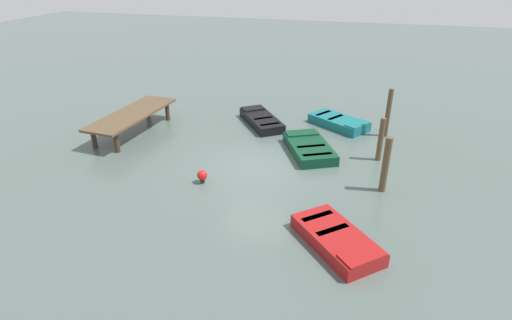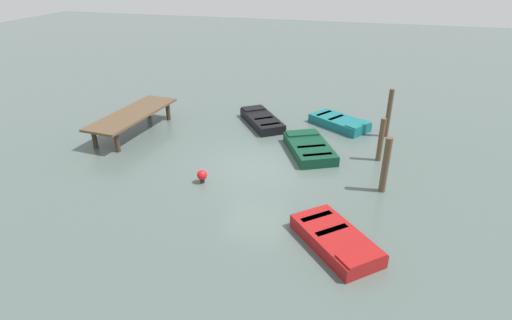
# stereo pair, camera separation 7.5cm
# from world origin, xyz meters

# --- Properties ---
(ground_plane) EXTENTS (80.00, 80.00, 0.00)m
(ground_plane) POSITION_xyz_m (0.00, 0.00, 0.00)
(ground_plane) COLOR #4C5B56
(dock_segment) EXTENTS (4.97, 2.01, 0.95)m
(dock_segment) POSITION_xyz_m (1.89, 6.20, 0.83)
(dock_segment) COLOR brown
(dock_segment) RESTS_ON ground_plane
(rowboat_teal) EXTENTS (2.59, 2.98, 0.46)m
(rowboat_teal) POSITION_xyz_m (5.11, -2.62, 0.22)
(rowboat_teal) COLOR #14666B
(rowboat_teal) RESTS_ON ground_plane
(rowboat_red) EXTENTS (2.87, 2.77, 0.46)m
(rowboat_red) POSITION_xyz_m (-3.85, -3.35, 0.22)
(rowboat_red) COLOR maroon
(rowboat_red) RESTS_ON ground_plane
(rowboat_dark_green) EXTENTS (3.17, 2.57, 0.46)m
(rowboat_dark_green) POSITION_xyz_m (1.90, -1.71, 0.22)
(rowboat_dark_green) COLOR #0C3823
(rowboat_dark_green) RESTS_ON ground_plane
(rowboat_black) EXTENTS (3.10, 2.70, 0.46)m
(rowboat_black) POSITION_xyz_m (4.42, 0.96, 0.22)
(rowboat_black) COLOR black
(rowboat_black) RESTS_ON ground_plane
(mooring_piling_near_left) EXTENTS (0.23, 0.23, 1.96)m
(mooring_piling_near_left) POSITION_xyz_m (-0.44, -4.56, 0.98)
(mooring_piling_near_left) COLOR brown
(mooring_piling_near_left) RESTS_ON ground_plane
(mooring_piling_mid_left) EXTENTS (0.21, 0.21, 2.15)m
(mooring_piling_mid_left) POSITION_xyz_m (4.53, -4.69, 1.08)
(mooring_piling_mid_left) COLOR brown
(mooring_piling_mid_left) RESTS_ON ground_plane
(mooring_piling_near_right) EXTENTS (0.20, 0.20, 1.73)m
(mooring_piling_near_right) POSITION_xyz_m (1.96, -4.41, 0.87)
(mooring_piling_near_right) COLOR brown
(mooring_piling_near_right) RESTS_ON ground_plane
(marker_buoy) EXTENTS (0.36, 0.36, 0.48)m
(marker_buoy) POSITION_xyz_m (-1.55, 1.53, 0.29)
(marker_buoy) COLOR #262626
(marker_buoy) RESTS_ON ground_plane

